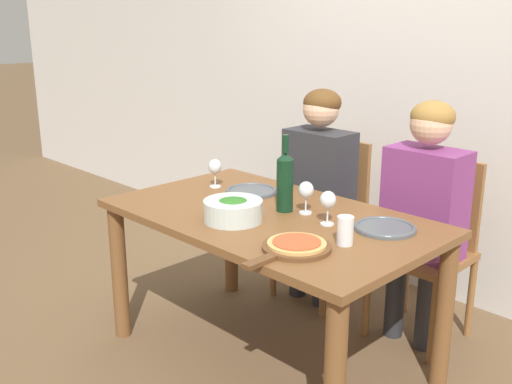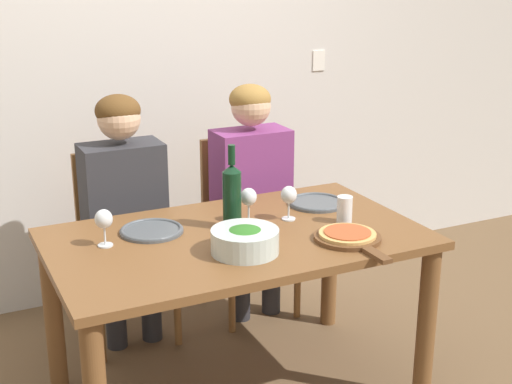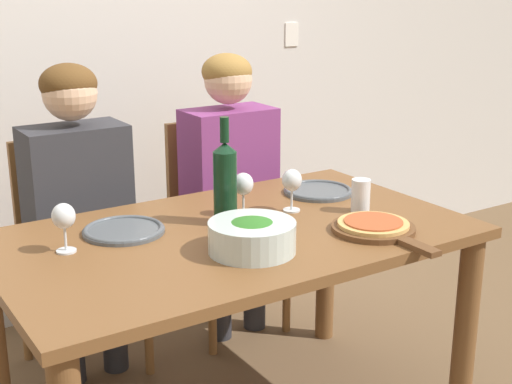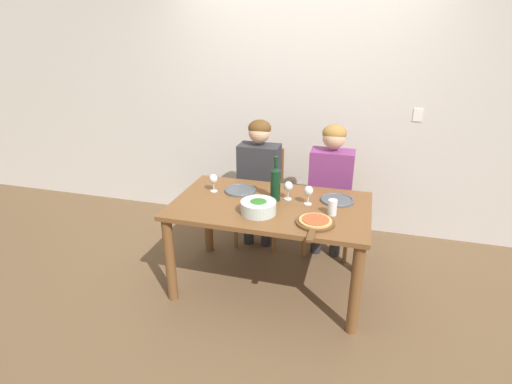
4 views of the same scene
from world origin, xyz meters
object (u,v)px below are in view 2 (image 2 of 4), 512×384
chair_right (244,218)px  person_man (252,180)px  wine_bottle (232,195)px  dinner_plate_left (152,230)px  person_woman (125,198)px  chair_left (121,238)px  pizza_on_board (349,237)px  dinner_plate_right (316,202)px  water_tumbler (345,209)px  broccoli_bowl (245,241)px  wine_glass_centre (249,198)px  wine_glass_left (104,221)px  wine_glass_right (289,196)px

chair_right → person_man: bearing=-90.0°
wine_bottle → dinner_plate_left: wine_bottle is taller
person_man → person_woman: bearing=180.0°
chair_left → person_woman: 0.27m
chair_right → pizza_on_board: bearing=-90.7°
dinner_plate_right → dinner_plate_left: bearing=-178.9°
person_woman → water_tumbler: size_ratio=10.63×
chair_right → dinner_plate_right: 0.65m
broccoli_bowl → dinner_plate_left: size_ratio=1.00×
dinner_plate_right → person_man: bearing=101.6°
wine_bottle → person_man: bearing=57.6°
chair_right → water_tumbler: size_ratio=7.96×
person_man → dinner_plate_right: person_man is taller
water_tumbler → wine_glass_centre: bearing=153.0°
wine_glass_left → wine_glass_right: (0.79, -0.04, 0.00)m
person_woman → water_tumbler: bearing=-44.3°
person_woman → wine_glass_left: (-0.23, -0.56, 0.10)m
pizza_on_board → water_tumbler: 0.21m
wine_glass_left → wine_glass_right: bearing=-3.2°
dinner_plate_left → pizza_on_board: size_ratio=0.64×
person_woman → wine_glass_right: (0.56, -0.60, 0.10)m
person_man → chair_left: bearing=170.6°
person_woman → dinner_plate_right: person_woman is taller
dinner_plate_right → pizza_on_board: pizza_on_board is taller
wine_bottle → water_tumbler: 0.49m
chair_left → wine_glass_right: 0.97m
dinner_plate_left → person_woman: bearing=87.1°
dinner_plate_left → wine_glass_left: (-0.21, -0.06, 0.10)m
chair_right → wine_glass_centre: 0.80m
chair_right → person_woman: 0.72m
dinner_plate_left → wine_glass_left: 0.24m
person_woman → person_man: 0.67m
wine_glass_right → dinner_plate_left: bearing=169.5°
chair_right → broccoli_bowl: chair_right is taller
person_man → dinner_plate_left: 0.85m
person_man → broccoli_bowl: (-0.44, -0.85, 0.05)m
chair_left → chair_right: (0.67, 0.00, 0.00)m
water_tumbler → dinner_plate_left: bearing=162.7°
water_tumbler → pizza_on_board: bearing=-117.6°
wine_bottle → chair_right: bearing=61.9°
chair_right → person_man: (0.00, -0.11, 0.24)m
wine_bottle → pizza_on_board: (0.36, -0.33, -0.13)m
wine_glass_right → person_woman: bearing=132.8°
wine_glass_centre → pizza_on_board: bearing=-54.2°
wine_bottle → pizza_on_board: size_ratio=0.87×
water_tumbler → wine_bottle: bearing=162.3°
wine_glass_right → wine_glass_centre: same height
dinner_plate_left → water_tumbler: 0.82m
chair_left → broccoli_bowl: bearing=-76.5°
water_tumbler → chair_left: bearing=131.7°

